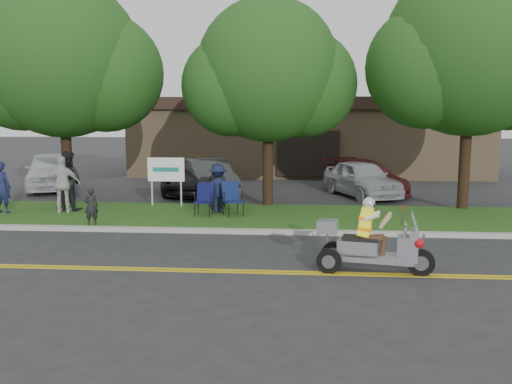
# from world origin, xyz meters

# --- Properties ---
(ground) EXTENTS (120.00, 120.00, 0.00)m
(ground) POSITION_xyz_m (0.00, 0.00, 0.00)
(ground) COLOR #28282B
(ground) RESTS_ON ground
(centerline_near) EXTENTS (60.00, 0.10, 0.01)m
(centerline_near) POSITION_xyz_m (0.00, -0.58, 0.01)
(centerline_near) COLOR gold
(centerline_near) RESTS_ON ground
(centerline_far) EXTENTS (60.00, 0.10, 0.01)m
(centerline_far) POSITION_xyz_m (0.00, -0.42, 0.01)
(centerline_far) COLOR gold
(centerline_far) RESTS_ON ground
(curb) EXTENTS (60.00, 0.25, 0.12)m
(curb) POSITION_xyz_m (0.00, 3.05, 0.06)
(curb) COLOR #A8A89E
(curb) RESTS_ON ground
(grass_verge) EXTENTS (60.00, 4.00, 0.10)m
(grass_verge) POSITION_xyz_m (0.00, 5.20, 0.06)
(grass_verge) COLOR #255516
(grass_verge) RESTS_ON ground
(commercial_building) EXTENTS (18.00, 8.20, 4.00)m
(commercial_building) POSITION_xyz_m (2.00, 18.98, 2.01)
(commercial_building) COLOR #9E7F5B
(commercial_building) RESTS_ON ground
(tree_left) EXTENTS (6.62, 5.40, 7.78)m
(tree_left) POSITION_xyz_m (-6.44, 7.03, 4.85)
(tree_left) COLOR #332114
(tree_left) RESTS_ON ground
(tree_mid) EXTENTS (5.88, 4.80, 7.05)m
(tree_mid) POSITION_xyz_m (0.55, 7.23, 4.43)
(tree_mid) COLOR #332114
(tree_mid) RESTS_ON ground
(tree_right) EXTENTS (6.86, 5.60, 8.07)m
(tree_right) POSITION_xyz_m (7.06, 7.03, 5.03)
(tree_right) COLOR #332114
(tree_right) RESTS_ON ground
(business_sign) EXTENTS (1.25, 0.06, 1.75)m
(business_sign) POSITION_xyz_m (-2.90, 6.60, 1.26)
(business_sign) COLOR silver
(business_sign) RESTS_ON ground
(trike_scooter) EXTENTS (2.37, 1.01, 1.55)m
(trike_scooter) POSITION_xyz_m (3.00, -0.29, 0.54)
(trike_scooter) COLOR black
(trike_scooter) RESTS_ON ground
(lawn_chair_a) EXTENTS (0.56, 0.58, 1.00)m
(lawn_chair_a) POSITION_xyz_m (-1.32, 5.03, 0.67)
(lawn_chair_a) COLOR black
(lawn_chair_a) RESTS_ON grass_verge
(lawn_chair_b) EXTENTS (0.76, 0.76, 1.04)m
(lawn_chair_b) POSITION_xyz_m (-0.49, 5.11, 0.69)
(lawn_chair_b) COLOR black
(lawn_chair_b) RESTS_ON grass_verge
(spectator_adult_left) EXTENTS (0.65, 0.48, 1.64)m
(spectator_adult_left) POSITION_xyz_m (-7.76, 4.95, 0.92)
(spectator_adult_left) COLOR #181C42
(spectator_adult_left) RESTS_ON grass_verge
(spectator_adult_mid) EXTENTS (1.07, 0.91, 1.92)m
(spectator_adult_mid) POSITION_xyz_m (-5.89, 5.58, 1.06)
(spectator_adult_mid) COLOR black
(spectator_adult_mid) RESTS_ON grass_verge
(spectator_adult_right) EXTENTS (1.13, 0.69, 1.80)m
(spectator_adult_right) POSITION_xyz_m (-5.86, 5.16, 1.01)
(spectator_adult_right) COLOR beige
(spectator_adult_right) RESTS_ON grass_verge
(spectator_chair_a) EXTENTS (1.11, 0.82, 1.53)m
(spectator_chair_a) POSITION_xyz_m (-0.98, 5.57, 0.87)
(spectator_chair_a) COLOR #151B3A
(spectator_chair_a) RESTS_ON grass_verge
(spectator_chair_b) EXTENTS (0.77, 0.53, 1.53)m
(spectator_chair_b) POSITION_xyz_m (-1.10, 6.15, 0.87)
(spectator_chair_b) COLOR black
(spectator_chair_b) RESTS_ON grass_verge
(child_left) EXTENTS (0.46, 0.39, 1.06)m
(child_left) POSITION_xyz_m (-4.28, 3.40, 0.63)
(child_left) COLOR black
(child_left) RESTS_ON grass_verge
(parked_car_far_left) EXTENTS (3.60, 5.00, 1.58)m
(parked_car_far_left) POSITION_xyz_m (-9.00, 10.90, 0.79)
(parked_car_far_left) COLOR silver
(parked_car_far_left) RESTS_ON ground
(parked_car_left) EXTENTS (3.04, 4.57, 1.42)m
(parked_car_left) POSITION_xyz_m (-2.00, 9.85, 0.71)
(parked_car_left) COLOR #343437
(parked_car_left) RESTS_ON ground
(parked_car_mid) EXTENTS (2.27, 4.84, 1.34)m
(parked_car_mid) POSITION_xyz_m (-2.50, 10.28, 0.67)
(parked_car_mid) COLOR black
(parked_car_mid) RESTS_ON ground
(parked_car_right) EXTENTS (3.59, 4.98, 1.34)m
(parked_car_right) POSITION_xyz_m (4.21, 10.73, 0.67)
(parked_car_right) COLOR #430F12
(parked_car_right) RESTS_ON ground
(parked_car_far_right) EXTENTS (3.11, 4.50, 1.42)m
(parked_car_far_right) POSITION_xyz_m (4.00, 9.88, 0.71)
(parked_car_far_right) COLOR #A7A9AE
(parked_car_far_right) RESTS_ON ground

